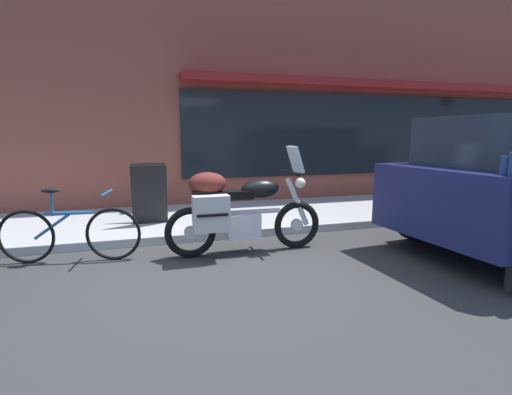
% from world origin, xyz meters
% --- Properties ---
extents(ground_plane, '(80.00, 80.00, 0.00)m').
position_xyz_m(ground_plane, '(0.00, 0.00, 0.00)').
color(ground_plane, '#323232').
extents(touring_motorcycle, '(2.11, 0.66, 1.40)m').
position_xyz_m(touring_motorcycle, '(0.24, 0.52, 0.61)').
color(touring_motorcycle, black).
rests_on(touring_motorcycle, ground_plane).
extents(parked_bicycle, '(1.66, 0.48, 0.92)m').
position_xyz_m(parked_bicycle, '(-1.79, 0.82, 0.37)').
color(parked_bicycle, black).
rests_on(parked_bicycle, ground_plane).
extents(sandwich_board_sign, '(0.55, 0.42, 0.96)m').
position_xyz_m(sandwich_board_sign, '(-0.81, 2.16, 0.61)').
color(sandwich_board_sign, black).
rests_on(sandwich_board_sign, sidewalk_curb).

